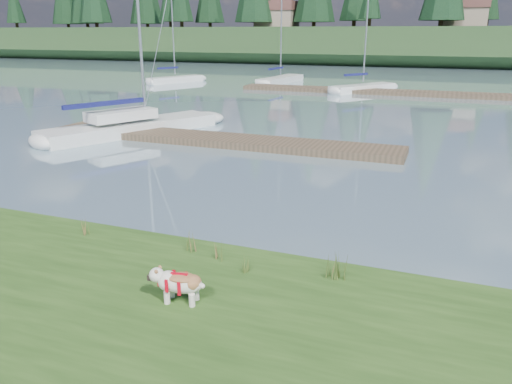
% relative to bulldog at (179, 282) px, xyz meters
% --- Properties ---
extents(ground, '(200.00, 200.00, 0.00)m').
position_rel_bulldog_xyz_m(ground, '(-1.46, 33.94, -0.71)').
color(ground, '#7D99A9').
rests_on(ground, ground).
extents(bank, '(60.00, 9.00, 0.35)m').
position_rel_bulldog_xyz_m(bank, '(-1.46, -2.06, -0.53)').
color(bank, '#30521C').
rests_on(bank, ground).
extents(ridge, '(200.00, 20.00, 5.00)m').
position_rel_bulldog_xyz_m(ridge, '(-1.46, 76.94, 1.79)').
color(ridge, '#1F351A').
rests_on(ridge, ground).
extents(bulldog, '(0.97, 0.48, 0.57)m').
position_rel_bulldog_xyz_m(bulldog, '(0.00, 0.00, 0.00)').
color(bulldog, silver).
rests_on(bulldog, bank).
extents(sailboat_main, '(5.90, 9.67, 13.98)m').
position_rel_bulldog_xyz_m(sailboat_main, '(-9.82, 14.02, -0.29)').
color(sailboat_main, silver).
rests_on(sailboat_main, ground).
extents(dock_near, '(16.00, 2.00, 0.30)m').
position_rel_bulldog_xyz_m(dock_near, '(-5.46, 12.94, -0.56)').
color(dock_near, '#4C3D2C').
rests_on(dock_near, ground).
extents(dock_far, '(26.00, 2.20, 0.30)m').
position_rel_bulldog_xyz_m(dock_far, '(0.54, 33.94, -0.56)').
color(dock_far, '#4C3D2C').
rests_on(dock_far, ground).
extents(sailboat_bg_0, '(3.91, 6.32, 9.48)m').
position_rel_bulldog_xyz_m(sailboat_bg_0, '(-20.47, 36.44, -0.38)').
color(sailboat_bg_0, silver).
rests_on(sailboat_bg_0, ground).
extents(sailboat_bg_1, '(2.62, 8.19, 12.00)m').
position_rel_bulldog_xyz_m(sailboat_bg_1, '(-11.22, 40.03, -0.38)').
color(sailboat_bg_1, silver).
rests_on(sailboat_bg_1, ground).
extents(sailboat_bg_2, '(5.16, 6.69, 10.81)m').
position_rel_bulldog_xyz_m(sailboat_bg_2, '(-2.47, 35.34, -0.38)').
color(sailboat_bg_2, silver).
rests_on(sailboat_bg_2, ground).
extents(weed_0, '(0.17, 0.14, 0.50)m').
position_rel_bulldog_xyz_m(weed_0, '(-0.76, 1.80, -0.15)').
color(weed_0, '#475B23').
rests_on(weed_0, bank).
extents(weed_1, '(0.17, 0.14, 0.48)m').
position_rel_bulldog_xyz_m(weed_1, '(-0.06, 1.68, -0.16)').
color(weed_1, '#475B23').
rests_on(weed_1, bank).
extents(weed_2, '(0.17, 0.14, 0.63)m').
position_rel_bulldog_xyz_m(weed_2, '(2.20, 1.72, -0.09)').
color(weed_2, '#475B23').
rests_on(weed_2, bank).
extents(weed_3, '(0.17, 0.14, 0.52)m').
position_rel_bulldog_xyz_m(weed_3, '(-3.40, 1.78, -0.14)').
color(weed_3, '#475B23').
rests_on(weed_3, bank).
extents(weed_4, '(0.17, 0.14, 0.43)m').
position_rel_bulldog_xyz_m(weed_4, '(0.59, 1.42, -0.17)').
color(weed_4, '#475B23').
rests_on(weed_4, bank).
extents(weed_5, '(0.17, 0.14, 0.64)m').
position_rel_bulldog_xyz_m(weed_5, '(2.33, 1.77, -0.09)').
color(weed_5, '#475B23').
rests_on(weed_5, bank).
extents(mud_lip, '(60.00, 0.50, 0.14)m').
position_rel_bulldog_xyz_m(mud_lip, '(-1.46, 2.34, -0.64)').
color(mud_lip, '#33281C').
rests_on(mud_lip, ground).
extents(house_0, '(6.30, 5.30, 4.65)m').
position_rel_bulldog_xyz_m(house_0, '(-23.46, 73.94, 6.61)').
color(house_0, gray).
rests_on(house_0, ridge).
extents(house_1, '(6.30, 5.30, 4.65)m').
position_rel_bulldog_xyz_m(house_1, '(4.54, 74.94, 6.61)').
color(house_1, gray).
rests_on(house_1, ridge).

